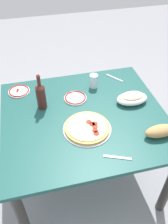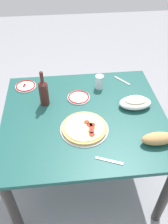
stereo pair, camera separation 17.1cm
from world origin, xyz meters
TOP-DOWN VIEW (x-y plane):
  - ground_plane at (0.00, 0.00)m, footprint 8.00×8.00m
  - dining_table at (0.00, 0.00)m, footprint 1.18×1.06m
  - pepperoni_pizza at (0.01, 0.14)m, footprint 0.33×0.33m
  - baked_pasta_dish at (-0.39, -0.05)m, footprint 0.24×0.15m
  - wine_bottle at (0.28, -0.16)m, footprint 0.07×0.07m
  - water_glass at (-0.16, -0.32)m, footprint 0.07×0.07m
  - side_plate_near at (0.44, -0.39)m, footprint 0.17×0.17m
  - side_plate_far at (0.02, -0.20)m, footprint 0.18×0.18m
  - bread_loaf at (-0.44, 0.31)m, footprint 0.22×0.09m
  - fork_left at (-0.11, 0.42)m, footprint 0.16×0.08m
  - fork_right at (-0.37, -0.39)m, footprint 0.12×0.15m

SIDE VIEW (x-z plane):
  - ground_plane at x=0.00m, z-range 0.00..0.00m
  - dining_table at x=0.00m, z-range 0.26..1.00m
  - fork_left at x=-0.11m, z-range 0.74..0.75m
  - fork_right at x=-0.37m, z-range 0.74..0.75m
  - side_plate_far at x=0.02m, z-range 0.74..0.76m
  - side_plate_near at x=0.44m, z-range 0.74..0.76m
  - pepperoni_pizza at x=0.01m, z-range 0.74..0.77m
  - baked_pasta_dish at x=-0.39m, z-range 0.74..0.82m
  - bread_loaf at x=-0.44m, z-range 0.74..0.82m
  - water_glass at x=-0.16m, z-range 0.74..0.85m
  - wine_bottle at x=0.28m, z-range 0.71..0.99m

